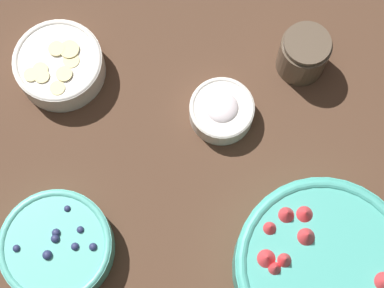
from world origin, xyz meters
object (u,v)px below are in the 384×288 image
Objects in this scene: bowl_cream at (222,110)px; jar_chocolate at (303,55)px; bowl_bananas at (59,65)px; bowl_strawberries at (322,267)px; bowl_blueberries at (57,247)px.

bowl_cream is 0.17m from jar_chocolate.
bowl_bananas is 1.39× the size of bowl_cream.
bowl_strawberries is 1.53× the size of bowl_blueberries.
bowl_blueberries is 0.34m from bowl_cream.
bowl_strawberries is 0.35m from jar_chocolate.
bowl_bananas is at bearing 7.35° from jar_chocolate.
bowl_blueberries is at bearing 97.94° from bowl_bananas.
bowl_strawberries is 0.54m from bowl_bananas.
bowl_bananas is at bearing -10.98° from bowl_cream.
bowl_bananas is (0.45, -0.30, -0.01)m from bowl_strawberries.
bowl_blueberries is at bearing 46.43° from bowl_cream.
bowl_blueberries is 0.31m from bowl_bananas.
bowl_bananas reaches higher than bowl_cream.
bowl_blueberries reaches higher than bowl_cream.
bowl_bananas is at bearing -33.61° from bowl_strawberries.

